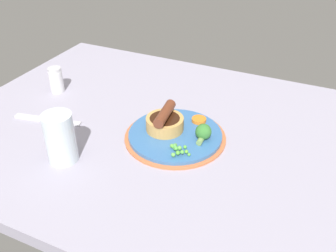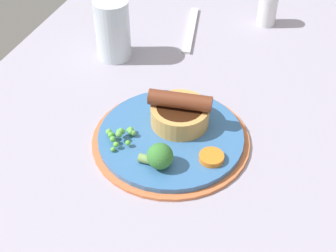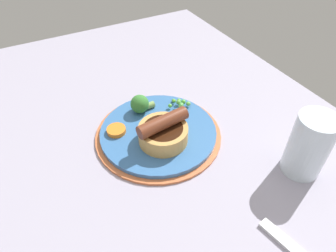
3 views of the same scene
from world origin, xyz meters
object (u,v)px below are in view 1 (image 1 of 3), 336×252
dinner_plate (175,136)px  carrot_slice_0 (199,120)px  pea_pile (178,149)px  broccoli_floret_near (203,132)px  drinking_glass (60,138)px  salt_shaker (56,80)px  fork (48,120)px  sausage_pudding (166,122)px

dinner_plate → carrot_slice_0: carrot_slice_0 is taller
pea_pile → broccoli_floret_near: broccoli_floret_near is taller
broccoli_floret_near → drinking_glass: bearing=123.8°
dinner_plate → drinking_glass: drinking_glass is taller
salt_shaker → dinner_plate: bearing=-10.2°
broccoli_floret_near → pea_pile: bearing=154.6°
pea_pile → broccoli_floret_near: bearing=66.2°
dinner_plate → broccoli_floret_near: (6.76, 0.56, 2.63)cm
broccoli_floret_near → carrot_slice_0: (-3.52, 6.67, -1.37)cm
pea_pile → carrot_slice_0: size_ratio=1.48×
pea_pile → broccoli_floret_near: (3.21, 7.29, 0.83)cm
fork → drinking_glass: 18.45cm
dinner_plate → broccoli_floret_near: broccoli_floret_near is taller
sausage_pudding → pea_pile: (6.09, -7.18, -1.18)cm
sausage_pudding → dinner_plate: bearing=-106.9°
broccoli_floret_near → fork: 40.26cm
pea_pile → carrot_slice_0: 13.97cm
dinner_plate → drinking_glass: (-18.94, -17.77, 5.14)cm
pea_pile → broccoli_floret_near: 8.01cm
dinner_plate → carrot_slice_0: bearing=65.9°
broccoli_floret_near → salt_shaker: (-47.44, 6.75, 0.43)cm
dinner_plate → sausage_pudding: size_ratio=2.46×
sausage_pudding → fork: bearing=96.5°
sausage_pudding → broccoli_floret_near: size_ratio=1.95×
pea_pile → sausage_pudding: bearing=130.3°
pea_pile → fork: size_ratio=0.30×
carrot_slice_0 → fork: carrot_slice_0 is taller
dinner_plate → sausage_pudding: bearing=170.0°
dinner_plate → carrot_slice_0: size_ratio=6.71×
drinking_glass → salt_shaker: size_ratio=1.55×
sausage_pudding → broccoli_floret_near: sausage_pudding is taller
broccoli_floret_near → fork: broccoli_floret_near is taller
fork → carrot_slice_0: bearing=10.1°
sausage_pudding → salt_shaker: size_ratio=1.34×
broccoli_floret_near → sausage_pudding: bearing=89.0°
dinner_plate → salt_shaker: size_ratio=3.29×
dinner_plate → broccoli_floret_near: 7.27cm
pea_pile → salt_shaker: bearing=162.4°
fork → salt_shaker: salt_shaker is taller
pea_pile → drinking_glass: (-22.49, -11.04, 3.33)cm
broccoli_floret_near → drinking_glass: (-25.70, -18.33, 2.50)cm
drinking_glass → fork: bearing=141.4°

